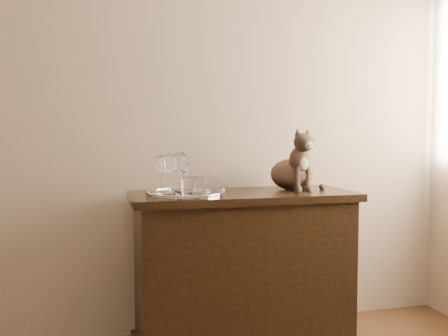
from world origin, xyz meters
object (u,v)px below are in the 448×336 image
Objects in this scene: wine_glass_a at (162,174)px; wine_glass_c at (169,174)px; wine_glass_d at (184,177)px; tumbler_c at (211,184)px; tray at (186,194)px; tumbler_a at (197,186)px; wine_glass_b at (180,172)px; sideboard at (243,270)px; tumbler_b at (189,187)px; cat at (291,159)px.

wine_glass_c is (0.02, -0.10, 0.01)m from wine_glass_a.
tumbler_c is at bearing -1.62° from wine_glass_d.
tumbler_a reaches higher than tray.
wine_glass_d reaches higher than tumbler_a.
wine_glass_c reaches higher than tumbler_a.
wine_glass_b is at bearing 160.43° from tumbler_c.
sideboard is 3.00× the size of tray.
tumbler_a is at bearing -62.28° from wine_glass_d.
tumbler_b is (0.01, -0.19, -0.06)m from wine_glass_b.
tumbler_b is (-0.32, -0.14, 0.48)m from sideboard.
tumbler_b is 0.20m from tumbler_c.
wine_glass_b is 0.20m from tumbler_b.
wine_glass_d is (0.11, -0.04, -0.01)m from wine_glass_a.
wine_glass_c reaches higher than tumbler_b.
wine_glass_a is at bearing 100.78° from wine_glass_c.
wine_glass_c is at bearing 140.19° from tumbler_b.
tumbler_c is at bearing -9.72° from wine_glass_a.
wine_glass_b is 2.45× the size of tumbler_c.
tumbler_b is (-0.01, -0.11, 0.05)m from tray.
wine_glass_a is at bearing 174.17° from cat.
wine_glass_d is (0.01, -0.05, -0.02)m from wine_glass_b.
tumbler_b is at bearing -170.12° from cat.
tumbler_b reaches higher than tray.
cat is (0.48, 0.07, 0.12)m from tumbler_c.
sideboard is at bearing -4.73° from wine_glass_a.
tumbler_a reaches higher than sideboard.
wine_glass_b reaches higher than wine_glass_d.
wine_glass_c is at bearing -79.22° from wine_glass_a.
wine_glass_a is 2.21× the size of tumbler_a.
tumbler_a is at bearing -12.71° from wine_glass_c.
cat is (0.62, 0.07, 0.08)m from wine_glass_d.
wine_glass_d is 0.11m from tumbler_a.
wine_glass_c is at bearing -166.04° from tumbler_c.
wine_glass_b is 0.17m from tumbler_a.
wine_glass_d is 0.14m from tumbler_b.
wine_glass_c is at bearing -124.31° from wine_glass_b.
tumbler_b is (-0.05, -0.04, -0.00)m from tumbler_a.
wine_glass_c is 0.11m from wine_glass_d.
tray reaches higher than sideboard.
wine_glass_c is at bearing -177.72° from cat.
tumbler_b is at bearing -141.62° from tumbler_a.
wine_glass_a reaches higher than sideboard.
wine_glass_a is 0.10m from wine_glass_b.
sideboard is 7.16× the size of wine_glass_d.
wine_glass_b is 0.14m from wine_glass_c.
wine_glass_c is 0.73m from cat.
cat reaches higher than wine_glass_c.
wine_glass_a is at bearing 121.43° from tumbler_b.
tumbler_c is at bearing 9.03° from tray.
sideboard is at bearing -8.16° from wine_glass_b.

